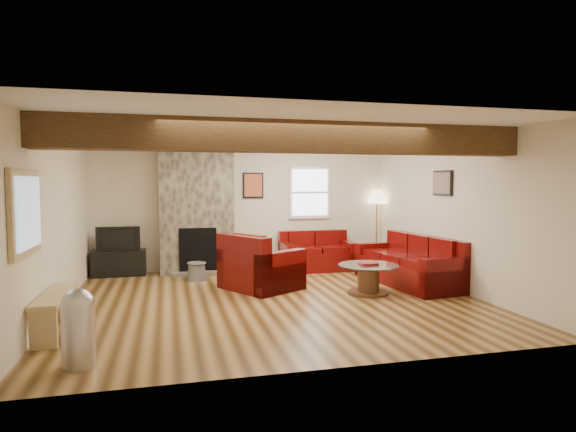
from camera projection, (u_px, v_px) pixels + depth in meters
name	position (u px, v px, depth m)	size (l,w,h in m)	color
room	(275.00, 217.00, 7.13)	(8.00, 8.00, 8.00)	#503315
oak_beam	(297.00, 137.00, 5.85)	(6.00, 0.36, 0.38)	black
chimney_breast	(197.00, 210.00, 9.31)	(1.40, 0.67, 2.50)	#3C362F
back_window	(310.00, 192.00, 10.06)	(0.90, 0.08, 1.10)	white
hatch_window	(26.00, 212.00, 4.95)	(0.08, 1.00, 0.90)	tan
ceiling_dome	(315.00, 142.00, 8.14)	(0.40, 0.40, 0.18)	white
artwork_back	(253.00, 185.00, 9.76)	(0.42, 0.06, 0.52)	black
artwork_right	(442.00, 183.00, 8.11)	(0.06, 0.55, 0.42)	black
sofa_three	(408.00, 260.00, 8.31)	(2.15, 0.90, 0.83)	#410A04
loveseat	(317.00, 251.00, 9.68)	(1.44, 0.83, 0.77)	#410A04
armchair_red	(261.00, 261.00, 7.96)	(1.13, 0.99, 0.91)	#410A04
coffee_table	(368.00, 279.00, 7.58)	(0.95, 0.95, 0.50)	#482717
tv_cabinet	(119.00, 263.00, 9.06)	(0.97, 0.39, 0.49)	black
television	(119.00, 238.00, 9.03)	(0.79, 0.10, 0.45)	black
floor_lamp	(377.00, 201.00, 10.27)	(0.41, 0.41, 1.60)	#AD8C48
pine_bench	(56.00, 314.00, 5.60)	(0.29, 1.24, 0.47)	tan
pedal_bin	(78.00, 328.00, 4.55)	(0.31, 0.31, 0.77)	#B5B6BB
coal_bucket	(197.00, 271.00, 8.63)	(0.36, 0.36, 0.34)	slate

